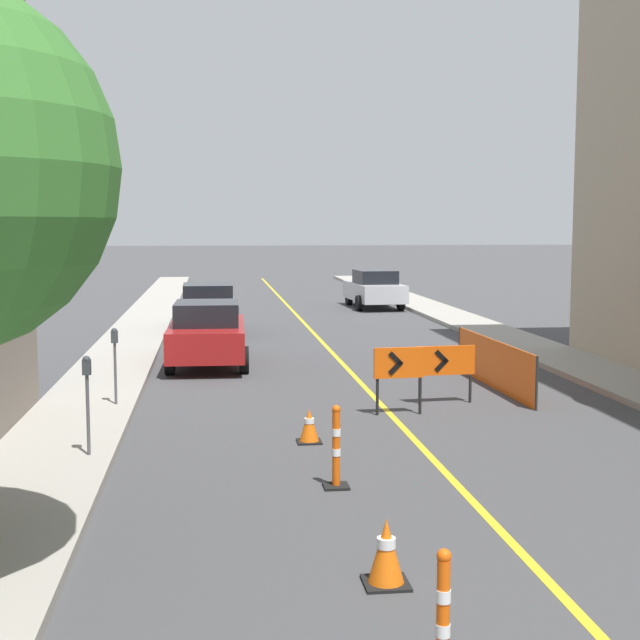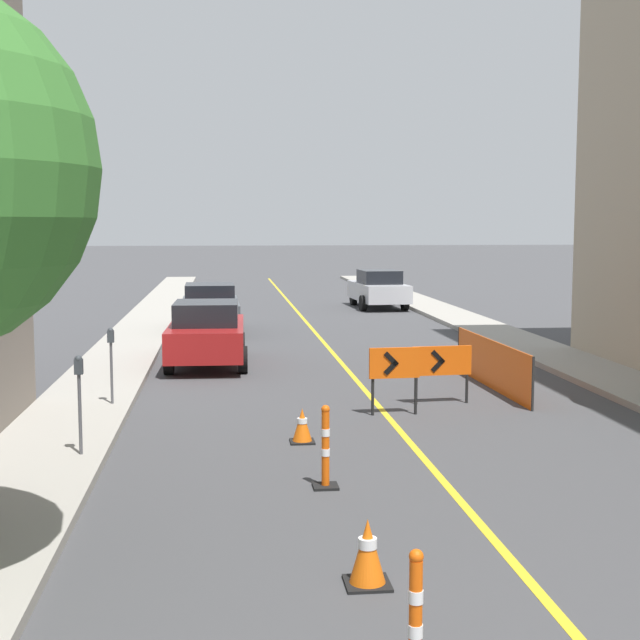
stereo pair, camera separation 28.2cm
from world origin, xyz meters
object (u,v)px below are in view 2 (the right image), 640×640
arrow_barricade_secondary (442,363)px  parked_car_curb_mid (210,308)px  traffic_cone_third (302,426)px  delineator_post_rear (325,452)px  traffic_cone_second (368,552)px  delineator_post_front (415,632)px  parking_meter_far_curb (79,385)px  parked_car_curb_near (207,333)px  arrow_barricade_primary (394,367)px  parked_car_curb_far (379,289)px  parking_meter_near_curb (111,350)px

arrow_barricade_secondary → parked_car_curb_mid: (-4.62, 11.91, 0.00)m
traffic_cone_third → delineator_post_rear: delineator_post_rear is taller
traffic_cone_second → delineator_post_front: size_ratio=0.60×
parking_meter_far_curb → parked_car_curb_near: bearing=79.5°
parked_car_curb_near → parking_meter_far_curb: 9.14m
traffic_cone_third → parked_car_curb_near: (-1.64, 8.08, 0.53)m
arrow_barricade_primary → parked_car_curb_near: 7.11m
delineator_post_rear → arrow_barricade_primary: 4.73m
arrow_barricade_primary → traffic_cone_second: bearing=-106.2°
parked_car_curb_near → parked_car_curb_mid: bearing=91.4°
delineator_post_front → traffic_cone_second: bearing=90.9°
delineator_post_rear → parking_meter_far_curb: bearing=155.0°
parked_car_curb_near → parked_car_curb_far: 16.11m
arrow_barricade_primary → parked_car_curb_far: parked_car_curb_far is taller
traffic_cone_third → delineator_post_rear: (0.09, -2.48, 0.20)m
arrow_barricade_secondary → parking_meter_far_curb: 7.30m
delineator_post_front → arrow_barricade_secondary: arrow_barricade_secondary is taller
traffic_cone_second → parked_car_curb_mid: (-1.78, 20.43, 0.48)m
delineator_post_front → parked_car_curb_near: (-1.80, 15.77, 0.33)m
traffic_cone_second → parked_car_curb_mid: parked_car_curb_mid is taller
traffic_cone_second → delineator_post_rear: 3.22m
parked_car_curb_near → parked_car_curb_far: (6.86, 14.57, 0.00)m
delineator_post_front → parked_car_curb_mid: (-1.81, 22.42, 0.33)m
parked_car_curb_mid → arrow_barricade_primary: bearing=-75.5°
traffic_cone_second → arrow_barricade_secondary: arrow_barricade_secondary is taller
traffic_cone_third → parked_car_curb_near: bearing=101.5°
traffic_cone_third → delineator_post_front: size_ratio=0.50×
parked_car_curb_far → parked_car_curb_near: bearing=-118.6°
delineator_post_rear → parking_meter_far_curb: parking_meter_far_curb is taller
traffic_cone_second → parked_car_curb_mid: bearing=95.0°
delineator_post_rear → parking_meter_near_curb: size_ratio=0.78×
parked_car_curb_mid → parking_meter_near_curb: size_ratio=3.03×
arrow_barricade_primary → parking_meter_far_curb: bearing=-155.0°
parked_car_curb_mid → parking_meter_near_curb: parked_car_curb_mid is taller
delineator_post_rear → arrow_barricade_primary: bearing=68.0°
delineator_post_front → parking_meter_near_curb: 11.08m
parking_meter_near_curb → arrow_barricade_primary: bearing=-10.1°
parked_car_curb_far → parked_car_curb_mid: bearing=-134.3°
arrow_barricade_secondary → parking_meter_far_curb: bearing=-153.8°
parked_car_curb_mid → parked_car_curb_far: same height
delineator_post_front → arrow_barricade_secondary: bearing=75.0°
parked_car_curb_near → parking_meter_far_curb: size_ratio=2.98×
parking_meter_far_curb → arrow_barricade_secondary: bearing=30.6°
arrow_barricade_primary → parking_meter_near_curb: (-5.17, 0.92, 0.25)m
parked_car_curb_far → traffic_cone_second: bearing=-103.5°
delineator_post_front → arrow_barricade_primary: size_ratio=0.89×
parked_car_curb_near → delineator_post_front: bearing=-82.1°
parked_car_curb_near → parking_meter_near_curb: bearing=-106.2°
delineator_post_front → traffic_cone_third: bearing=91.2°
traffic_cone_third → parking_meter_near_curb: size_ratio=0.39×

